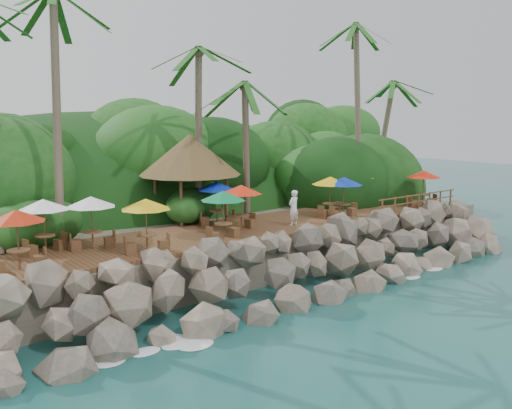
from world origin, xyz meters
TOP-DOWN VIEW (x-y plane):
  - ground at (0.00, 0.00)m, footprint 140.00×140.00m
  - land_base at (0.00, 16.00)m, footprint 32.00×25.20m
  - jungle_hill at (0.00, 23.50)m, footprint 44.80×28.00m
  - seawall at (0.00, 2.00)m, footprint 29.00×4.00m
  - terrace at (0.00, 6.00)m, footprint 26.00×5.00m
  - jungle_foliage at (0.00, 15.00)m, footprint 44.00×16.00m
  - foam_line at (0.00, 0.30)m, footprint 25.20×0.80m
  - palms at (0.48, 8.75)m, footprint 31.89×7.08m
  - palapa at (-1.64, 9.65)m, footprint 5.48×5.48m
  - dining_clusters at (-0.05, 5.77)m, footprint 25.67×5.27m
  - railing at (10.34, 3.65)m, footprint 7.20×0.10m
  - waiter at (1.62, 4.94)m, footprint 0.72×0.53m

SIDE VIEW (x-z plane):
  - ground at x=0.00m, z-range 0.00..0.00m
  - jungle_hill at x=0.00m, z-range -7.70..7.70m
  - jungle_foliage at x=0.00m, z-range -6.00..6.00m
  - foam_line at x=0.00m, z-range 0.00..0.06m
  - land_base at x=0.00m, z-range 0.00..2.10m
  - seawall at x=0.00m, z-range 0.00..2.30m
  - terrace at x=0.00m, z-range 2.10..2.30m
  - railing at x=10.34m, z-range 2.41..3.41m
  - waiter at x=1.62m, z-range 2.30..4.12m
  - dining_clusters at x=-0.05m, z-range 3.04..5.28m
  - palapa at x=-1.64m, z-range 3.49..8.09m
  - palms at x=0.48m, z-range 5.41..18.03m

